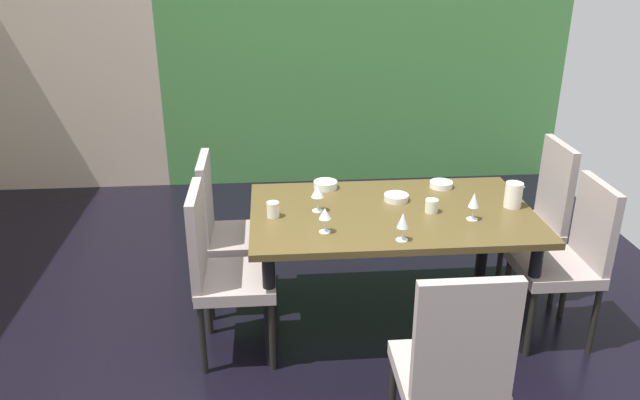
{
  "coord_description": "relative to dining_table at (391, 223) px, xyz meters",
  "views": [
    {
      "loc": [
        0.02,
        -2.79,
        2.25
      ],
      "look_at": [
        0.29,
        0.52,
        0.85
      ],
      "focal_mm": 35.0,
      "sensor_mm": 36.0,
      "label": 1
    }
  ],
  "objects": [
    {
      "name": "pitcher_near_shelf",
      "position": [
        0.74,
        0.0,
        0.16
      ],
      "size": [
        0.12,
        0.1,
        0.15
      ],
      "color": "white",
      "rests_on": "dining_table"
    },
    {
      "name": "chair_head_near",
      "position": [
        0.03,
        -1.25,
        -0.09
      ],
      "size": [
        0.44,
        0.44,
        1.06
      ],
      "color": "gray",
      "rests_on": "ground_plane"
    },
    {
      "name": "serving_bowl_left",
      "position": [
        0.05,
        0.15,
        0.1
      ],
      "size": [
        0.15,
        0.15,
        0.04
      ],
      "primitive_type": "cylinder",
      "color": "silver",
      "rests_on": "dining_table"
    },
    {
      "name": "chair_right_far",
      "position": [
        1.01,
        0.27,
        -0.09
      ],
      "size": [
        0.44,
        0.44,
        1.06
      ],
      "rotation": [
        0.0,
        0.0,
        1.57
      ],
      "color": "gray",
      "rests_on": "ground_plane"
    },
    {
      "name": "wine_glass_west",
      "position": [
        -0.02,
        -0.39,
        0.19
      ],
      "size": [
        0.07,
        0.07,
        0.16
      ],
      "color": "silver",
      "rests_on": "dining_table"
    },
    {
      "name": "ground_plane",
      "position": [
        -0.72,
        -0.56,
        -0.68
      ],
      "size": [
        5.74,
        6.3,
        0.02
      ],
      "primitive_type": "cube",
      "color": "black"
    },
    {
      "name": "cup_east",
      "position": [
        0.23,
        -0.04,
        0.12
      ],
      "size": [
        0.08,
        0.08,
        0.08
      ],
      "primitive_type": "cylinder",
      "color": "silver",
      "rests_on": "dining_table"
    },
    {
      "name": "chair_left_far",
      "position": [
        -1.01,
        0.27,
        -0.1
      ],
      "size": [
        0.45,
        0.44,
        1.02
      ],
      "rotation": [
        0.0,
        0.0,
        -1.57
      ],
      "color": "gray",
      "rests_on": "ground_plane"
    },
    {
      "name": "dining_table",
      "position": [
        0.0,
        0.0,
        0.0
      ],
      "size": [
        1.68,
        1.01,
        0.75
      ],
      "color": "brown",
      "rests_on": "ground_plane"
    },
    {
      "name": "serving_bowl_front",
      "position": [
        -0.36,
        0.4,
        0.11
      ],
      "size": [
        0.15,
        0.15,
        0.05
      ],
      "primitive_type": "cylinder",
      "color": "silver",
      "rests_on": "dining_table"
    },
    {
      "name": "wine_glass_corner",
      "position": [
        -0.43,
        -0.26,
        0.19
      ],
      "size": [
        0.07,
        0.07,
        0.14
      ],
      "color": "silver",
      "rests_on": "dining_table"
    },
    {
      "name": "chair_right_near",
      "position": [
        1.01,
        -0.27,
        -0.11
      ],
      "size": [
        0.44,
        0.44,
        0.99
      ],
      "rotation": [
        0.0,
        0.0,
        1.57
      ],
      "color": "gray",
      "rests_on": "ground_plane"
    },
    {
      "name": "serving_bowl_center",
      "position": [
        0.39,
        0.35,
        0.1
      ],
      "size": [
        0.15,
        0.15,
        0.04
      ],
      "primitive_type": "cylinder",
      "color": "white",
      "rests_on": "dining_table"
    },
    {
      "name": "cup_south",
      "position": [
        -0.71,
        -0.03,
        0.13
      ],
      "size": [
        0.07,
        0.07,
        0.09
      ],
      "primitive_type": "cylinder",
      "color": "silver",
      "rests_on": "dining_table"
    },
    {
      "name": "garden_window_panel",
      "position": [
        0.21,
        2.54,
        0.69
      ],
      "size": [
        3.86,
        0.1,
        2.72
      ],
      "primitive_type": "cube",
      "color": "#498A44",
      "rests_on": "ground_plane"
    },
    {
      "name": "back_panel_interior",
      "position": [
        -2.66,
        2.54,
        0.69
      ],
      "size": [
        1.88,
        0.1,
        2.72
      ],
      "primitive_type": "cube",
      "color": "beige",
      "rests_on": "ground_plane"
    },
    {
      "name": "wine_glass_north",
      "position": [
        -0.44,
        0.03,
        0.21
      ],
      "size": [
        0.08,
        0.08,
        0.16
      ],
      "color": "silver",
      "rests_on": "dining_table"
    },
    {
      "name": "chair_left_near",
      "position": [
        -1.01,
        -0.27,
        -0.1
      ],
      "size": [
        0.45,
        0.44,
        1.02
      ],
      "rotation": [
        0.0,
        0.0,
        -1.57
      ],
      "color": "gray",
      "rests_on": "ground_plane"
    },
    {
      "name": "wine_glass_near_window",
      "position": [
        0.44,
        -0.16,
        0.2
      ],
      "size": [
        0.07,
        0.07,
        0.17
      ],
      "color": "silver",
      "rests_on": "dining_table"
    }
  ]
}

